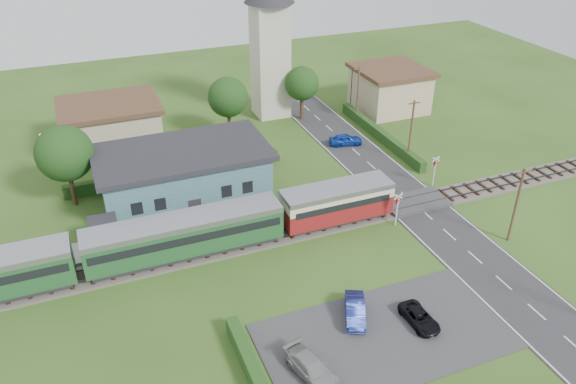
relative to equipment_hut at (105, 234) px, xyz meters
name	(u,v)px	position (x,y,z in m)	size (l,w,h in m)	color
ground	(329,238)	(18.00, -5.20, -1.75)	(120.00, 120.00, 0.00)	#2D4C19
railway_track	(319,225)	(18.00, -3.20, -1.64)	(76.00, 3.20, 0.49)	#4C443D
road	(427,215)	(28.00, -5.20, -1.72)	(6.00, 70.00, 0.05)	#28282B
car_park	(384,336)	(16.50, -17.20, -1.71)	(17.00, 9.00, 0.08)	#333335
crossing_deck	(415,202)	(28.00, -3.20, -1.52)	(6.20, 3.40, 0.45)	#333335
platform	(201,229)	(8.00, 0.00, -1.52)	(30.00, 3.00, 0.45)	gray
equipment_hut	(105,234)	(0.00, 0.00, 0.00)	(2.30, 2.30, 2.55)	beige
station_building	(184,175)	(8.00, 5.79, 0.95)	(16.00, 9.00, 5.30)	#396272
train	(145,243)	(2.86, -3.20, 0.43)	(43.20, 2.90, 3.40)	#232328
church_tower	(270,35)	(23.00, 22.80, 8.48)	(6.00, 6.00, 17.60)	beige
house_west	(112,126)	(3.00, 19.80, 1.04)	(10.80, 8.80, 5.50)	tan
house_east	(390,88)	(38.00, 18.80, 1.05)	(8.80, 8.80, 5.50)	tan
hedge_carpark	(252,370)	(7.00, -17.20, -1.15)	(0.80, 9.00, 1.20)	#193814
hedge_roadside	(380,135)	(32.20, 10.80, -1.15)	(0.80, 18.00, 1.20)	#193814
hedge_station	(176,173)	(8.00, 10.30, -1.10)	(22.00, 0.80, 1.30)	#193814
tree_a	(65,154)	(-2.00, 8.80, 3.63)	(5.20, 5.20, 8.00)	#332316
tree_b	(228,97)	(16.00, 17.80, 3.27)	(4.60, 4.60, 7.34)	#332316
tree_c	(302,84)	(26.00, 19.80, 2.91)	(4.20, 4.20, 6.78)	#332316
utility_pole_b	(516,204)	(32.20, -11.20, 1.88)	(1.40, 0.22, 7.00)	#473321
utility_pole_c	(411,131)	(32.20, 4.80, 1.88)	(1.40, 0.22, 7.00)	#473321
utility_pole_d	(358,93)	(32.20, 16.80, 1.88)	(1.40, 0.22, 7.00)	#473321
crossing_signal_near	(398,205)	(24.40, -5.61, 0.39)	(0.84, 0.28, 3.28)	silver
crossing_signal_far	(435,167)	(31.60, -0.81, 0.39)	(0.84, 0.28, 3.28)	silver
streetlamp_west	(45,153)	(-4.00, 14.80, 1.29)	(0.30, 0.30, 5.15)	#3F3F47
streetlamp_east	(352,83)	(34.00, 21.80, 1.29)	(0.30, 0.30, 5.15)	#3F3F47
car_on_road	(346,140)	(27.73, 10.91, -1.06)	(1.50, 3.74, 1.27)	#0F33A5
car_park_blue	(355,310)	(15.49, -14.82, -1.04)	(1.34, 3.83, 1.26)	navy
car_park_silver	(312,368)	(10.50, -18.53, -1.04)	(1.76, 4.34, 1.26)	#9B9B9B
car_park_dark	(420,318)	(19.42, -17.04, -1.18)	(1.62, 3.52, 0.98)	black
pedestrian_near	(292,196)	(16.81, 0.38, -0.35)	(0.69, 0.45, 1.89)	gray
pedestrian_far	(126,232)	(1.66, 0.11, -0.37)	(0.90, 0.70, 1.85)	gray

